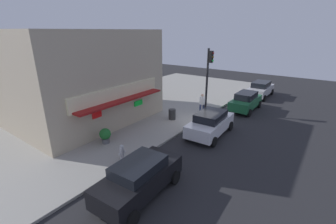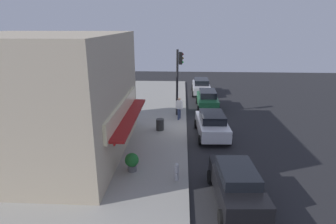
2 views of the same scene
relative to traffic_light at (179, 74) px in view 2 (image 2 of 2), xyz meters
name	(u,v)px [view 2 (image 2 of 2)]	position (x,y,z in m)	size (l,w,h in m)	color
ground_plane	(187,129)	(-2.80, -0.68, -3.55)	(50.66, 50.66, 0.00)	#232326
sidewalk	(96,126)	(-2.80, 6.07, -3.48)	(33.78, 13.50, 0.14)	gray
corner_building	(43,96)	(-7.35, 7.45, -0.03)	(9.97, 9.67, 6.76)	tan
traffic_light	(179,74)	(0.00, 0.00, 0.00)	(0.32, 0.58, 5.33)	black
fire_hydrant	(176,172)	(-10.14, -0.09, -2.97)	(0.48, 0.24, 0.89)	#B2B2B7
trash_can	(160,125)	(-3.53, 1.23, -3.00)	(0.56, 0.56, 0.81)	#2D2D2D
pedestrian	(179,107)	(-1.06, -0.10, -2.45)	(0.59, 0.55, 1.75)	navy
potted_plant_by_doorway	(132,161)	(-9.38, 2.21, -2.86)	(0.71, 0.71, 0.97)	#59595B
parked_car_black	(237,184)	(-11.54, -2.69, -2.69)	(4.37, 2.18, 1.65)	black
parked_car_silver	(201,86)	(8.04, -2.38, -2.71)	(4.50, 2.02, 1.63)	#B7B7BC
parked_car_white	(212,124)	(-4.09, -2.37, -2.70)	(4.40, 2.26, 1.63)	silver
parked_car_green	(207,99)	(2.49, -2.60, -2.70)	(4.18, 1.91, 1.65)	#1E6038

